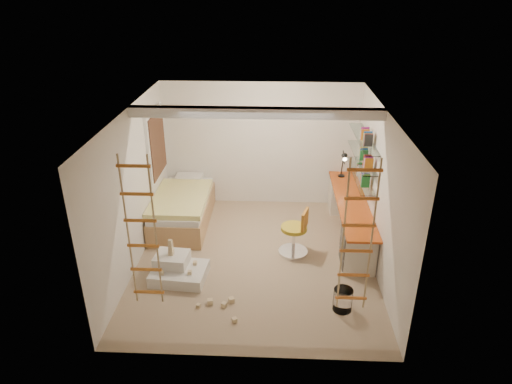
{
  "coord_description": "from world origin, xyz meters",
  "views": [
    {
      "loc": [
        0.32,
        -6.65,
        4.45
      ],
      "look_at": [
        0.0,
        0.3,
        1.15
      ],
      "focal_mm": 32.0,
      "sensor_mm": 36.0,
      "label": 1
    }
  ],
  "objects_px": {
    "desk": "(350,217)",
    "play_platform": "(177,269)",
    "bed": "(183,208)",
    "swivel_chair": "(295,238)"
  },
  "relations": [
    {
      "from": "swivel_chair",
      "to": "play_platform",
      "type": "relative_size",
      "value": 0.95
    },
    {
      "from": "bed",
      "to": "swivel_chair",
      "type": "xyz_separation_m",
      "value": [
        2.17,
        -1.01,
        -0.01
      ]
    },
    {
      "from": "desk",
      "to": "swivel_chair",
      "type": "relative_size",
      "value": 3.2
    },
    {
      "from": "desk",
      "to": "bed",
      "type": "relative_size",
      "value": 1.4
    },
    {
      "from": "swivel_chair",
      "to": "play_platform",
      "type": "bearing_deg",
      "value": -157.54
    },
    {
      "from": "bed",
      "to": "play_platform",
      "type": "bearing_deg",
      "value": -82.33
    },
    {
      "from": "desk",
      "to": "swivel_chair",
      "type": "bearing_deg",
      "value": -147.98
    },
    {
      "from": "desk",
      "to": "bed",
      "type": "distance_m",
      "value": 3.22
    },
    {
      "from": "play_platform",
      "to": "swivel_chair",
      "type": "bearing_deg",
      "value": 22.46
    },
    {
      "from": "desk",
      "to": "play_platform",
      "type": "bearing_deg",
      "value": -154.02
    }
  ]
}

